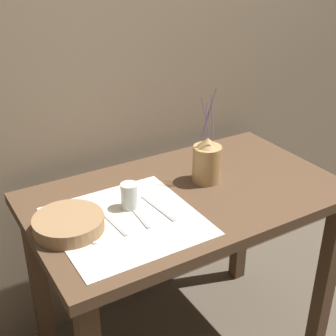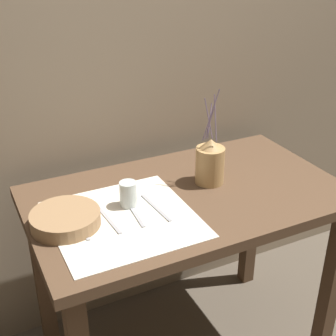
{
  "view_description": "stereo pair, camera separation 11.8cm",
  "coord_description": "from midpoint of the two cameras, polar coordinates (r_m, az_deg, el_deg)",
  "views": [
    {
      "loc": [
        -0.81,
        -1.23,
        1.63
      ],
      "look_at": [
        -0.08,
        0.0,
        0.91
      ],
      "focal_mm": 50.0,
      "sensor_mm": 36.0,
      "label": 1
    },
    {
      "loc": [
        -0.71,
        -1.28,
        1.63
      ],
      "look_at": [
        -0.08,
        0.0,
        0.91
      ],
      "focal_mm": 50.0,
      "sensor_mm": 36.0,
      "label": 2
    }
  ],
  "objects": [
    {
      "name": "stone_wall_back",
      "position": [
        1.91,
        -6.78,
        13.6
      ],
      "size": [
        7.0,
        0.06,
        2.4
      ],
      "color": "gray",
      "rests_on": "ground_plane"
    },
    {
      "name": "linen_cloth",
      "position": [
        1.54,
        -7.26,
        -6.47
      ],
      "size": [
        0.46,
        0.45,
        0.0
      ],
      "color": "beige",
      "rests_on": "wooden_table"
    },
    {
      "name": "spoon_inner",
      "position": [
        1.62,
        -6.78,
        -4.52
      ],
      "size": [
        0.03,
        0.21,
        0.02
      ],
      "color": "#939399",
      "rests_on": "wooden_table"
    },
    {
      "name": "glass_tumbler_near",
      "position": [
        1.59,
        -6.85,
        -3.41
      ],
      "size": [
        0.06,
        0.06,
        0.09
      ],
      "color": "#B7C1BC",
      "rests_on": "wooden_table"
    },
    {
      "name": "pitcher_with_flowers",
      "position": [
        1.74,
        2.84,
        0.82
      ],
      "size": [
        0.11,
        0.11,
        0.37
      ],
      "color": "#A87F4C",
      "rests_on": "wooden_table"
    },
    {
      "name": "knife_center",
      "position": [
        1.6,
        -3.4,
        -4.95
      ],
      "size": [
        0.03,
        0.2,
        0.0
      ],
      "color": "#939399",
      "rests_on": "wooden_table"
    },
    {
      "name": "wooden_table",
      "position": [
        1.76,
        0.28,
        -6.52
      ],
      "size": [
        1.14,
        0.67,
        0.79
      ],
      "color": "#4C3523",
      "rests_on": "ground_plane"
    },
    {
      "name": "fork_outer",
      "position": [
        1.53,
        -12.24,
        -7.15
      ],
      "size": [
        0.03,
        0.2,
        0.0
      ],
      "color": "#939399",
      "rests_on": "wooden_table"
    },
    {
      "name": "wooden_bowl",
      "position": [
        1.52,
        -14.21,
        -6.66
      ],
      "size": [
        0.22,
        0.22,
        0.05
      ],
      "color": "#8E6B47",
      "rests_on": "wooden_table"
    },
    {
      "name": "fork_inner",
      "position": [
        1.54,
        -9.14,
        -6.47
      ],
      "size": [
        0.02,
        0.2,
        0.0
      ],
      "color": "#939399",
      "rests_on": "wooden_table"
    }
  ]
}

